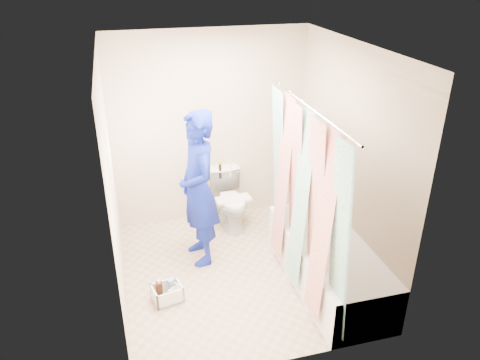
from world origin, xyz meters
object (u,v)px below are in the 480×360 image
object	(u,v)px
toilet	(230,199)
cleaning_caddy	(168,293)
plumber	(198,189)
bathtub	(328,262)

from	to	relation	value
toilet	cleaning_caddy	world-z (taller)	toilet
plumber	cleaning_caddy	world-z (taller)	plumber
plumber	cleaning_caddy	xyz separation A→B (m)	(-0.46, -0.64, -0.79)
bathtub	plumber	distance (m)	1.56
bathtub	toilet	bearing A→B (deg)	115.58
bathtub	plumber	xyz separation A→B (m)	(-1.19, 0.81, 0.60)
plumber	cleaning_caddy	bearing A→B (deg)	-42.86
plumber	cleaning_caddy	size ratio (longest dim) A/B	5.38
toilet	plumber	size ratio (longest dim) A/B	0.41
toilet	cleaning_caddy	xyz separation A→B (m)	(-0.96, -1.26, -0.27)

